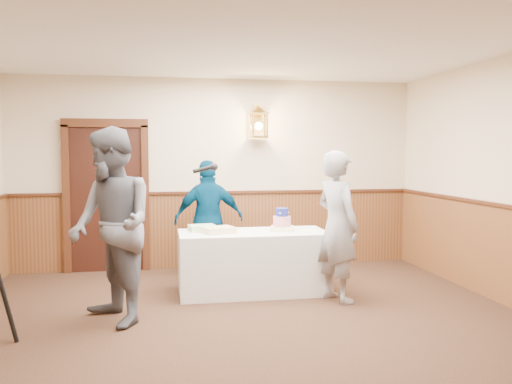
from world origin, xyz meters
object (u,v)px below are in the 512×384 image
baker (338,226)px  tiered_cake (282,222)px  sheet_cake_yellow (219,230)px  interviewer (111,226)px  display_table (253,262)px  sheet_cake_green (202,228)px  assistant_p (209,219)px

baker → tiered_cake: bearing=22.7°
tiered_cake → baker: baker is taller
baker → sheet_cake_yellow: bearing=47.9°
tiered_cake → interviewer: interviewer is taller
tiered_cake → sheet_cake_yellow: 0.79m
display_table → interviewer: size_ratio=0.91×
sheet_cake_yellow → sheet_cake_green: 0.28m
baker → display_table: bearing=37.4°
display_table → baker: size_ratio=1.04×
sheet_cake_yellow → display_table: bearing=5.5°
display_table → assistant_p: bearing=118.1°
sheet_cake_yellow → sheet_cake_green: size_ratio=1.13×
assistant_p → baker: bearing=129.5°
baker → assistant_p: bearing=22.5°
display_table → tiered_cake: bearing=1.5°
sheet_cake_yellow → sheet_cake_green: same height
display_table → sheet_cake_yellow: sheet_cake_yellow is taller
tiered_cake → baker: bearing=-45.9°
sheet_cake_yellow → baker: (1.32, -0.50, 0.08)m
display_table → interviewer: interviewer is taller
sheet_cake_yellow → baker: size_ratio=0.21×
sheet_cake_yellow → sheet_cake_green: (-0.18, 0.21, -0.00)m
display_table → baker: 1.15m
sheet_cake_yellow → interviewer: interviewer is taller
interviewer → assistant_p: 2.16m
tiered_cake → sheet_cake_yellow: size_ratio=0.95×
baker → interviewer: bearing=78.3°
baker → sheet_cake_green: bearing=43.4°
tiered_cake → interviewer: (-1.95, -0.97, 0.13)m
sheet_cake_yellow → baker: bearing=-20.6°
display_table → sheet_cake_green: bearing=164.5°
sheet_cake_yellow → interviewer: bearing=-141.5°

